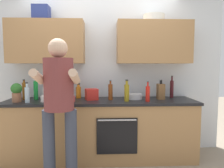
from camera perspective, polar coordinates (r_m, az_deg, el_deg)
name	(u,v)px	position (r m, az deg, el deg)	size (l,w,h in m)	color
ground_plane	(101,158)	(3.33, -3.10, -19.97)	(12.00, 12.00, 0.00)	gray
back_wall_unit	(101,61)	(3.29, -3.17, 6.56)	(4.00, 0.38, 2.50)	silver
counter	(101,129)	(3.17, -3.12, -12.55)	(2.84, 0.67, 0.90)	#A37547
person_standing	(59,100)	(2.44, -14.63, -4.28)	(0.49, 0.45, 1.72)	#383D4C
bottle_water	(27,94)	(3.06, -22.69, -2.69)	(0.06, 0.06, 0.28)	silver
bottle_oil	(127,92)	(2.95, 4.15, -2.28)	(0.07, 0.07, 0.31)	olive
bottle_syrup	(24,91)	(3.33, -23.38, -1.75)	(0.06, 0.06, 0.31)	#8C4C14
bottle_juice	(79,92)	(3.28, -9.37, -2.13)	(0.08, 0.08, 0.24)	orange
bottle_vinegar	(110,92)	(3.06, -0.44, -2.16)	(0.07, 0.07, 0.30)	brown
bottle_hotsauce	(148,93)	(2.97, 9.98, -2.64)	(0.06, 0.06, 0.29)	red
bottle_wine	(172,88)	(3.43, 16.40, -1.20)	(0.06, 0.06, 0.35)	#471419
bottle_soda	(36,90)	(3.29, -20.56, -1.63)	(0.07, 0.07, 0.33)	#198C33
cup_coffee	(43,99)	(3.05, -18.76, -3.95)	(0.07, 0.07, 0.09)	white
cup_ceramic	(72,99)	(2.97, -11.05, -4.07)	(0.08, 0.08, 0.08)	#BF4C47
mixing_bowl	(135,96)	(3.18, 6.33, -3.44)	(0.24, 0.24, 0.08)	silver
knife_block	(161,91)	(3.22, 13.49, -2.04)	(0.10, 0.14, 0.29)	brown
potted_herb	(17,92)	(3.18, -25.19, -1.98)	(0.15, 0.15, 0.27)	#9E6647
grocery_bag_produce	(50,93)	(3.24, -16.95, -2.37)	(0.19, 0.15, 0.20)	silver
grocery_bag_crisps	(92,94)	(3.09, -5.73, -2.89)	(0.18, 0.16, 0.17)	red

